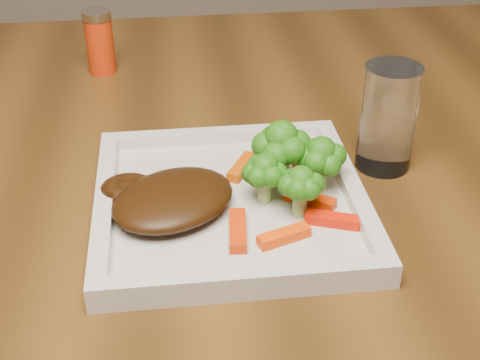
{
  "coord_description": "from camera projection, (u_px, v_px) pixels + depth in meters",
  "views": [
    {
      "loc": [
        -0.09,
        -0.84,
        1.15
      ],
      "look_at": [
        -0.03,
        -0.28,
        0.79
      ],
      "focal_mm": 50.0,
      "sensor_mm": 36.0,
      "label": 1
    }
  ],
  "objects": [
    {
      "name": "broccoli_0",
      "position": [
        281.0,
        154.0,
        0.69
      ],
      "size": [
        0.09,
        0.09,
        0.07
      ],
      "primitive_type": null,
      "rotation": [
        0.0,
        0.0,
        -0.42
      ],
      "color": "#336611",
      "rests_on": "plate"
    },
    {
      "name": "carrot_0",
      "position": [
        284.0,
        236.0,
        0.62
      ],
      "size": [
        0.05,
        0.03,
        0.01
      ],
      "primitive_type": "cube",
      "rotation": [
        0.0,
        0.0,
        0.35
      ],
      "color": "#F84504",
      "rests_on": "plate"
    },
    {
      "name": "carrot_1",
      "position": [
        333.0,
        220.0,
        0.64
      ],
      "size": [
        0.05,
        0.03,
        0.01
      ],
      "primitive_type": "cube",
      "rotation": [
        0.0,
        0.0,
        -0.35
      ],
      "color": "red",
      "rests_on": "plate"
    },
    {
      "name": "carrot_4",
      "position": [
        242.0,
        167.0,
        0.72
      ],
      "size": [
        0.04,
        0.05,
        0.01
      ],
      "primitive_type": "cube",
      "rotation": [
        0.0,
        0.0,
        1.05
      ],
      "color": "#CE4B03",
      "rests_on": "plate"
    },
    {
      "name": "carrot_2",
      "position": [
        238.0,
        230.0,
        0.63
      ],
      "size": [
        0.02,
        0.06,
        0.01
      ],
      "primitive_type": "cube",
      "rotation": [
        0.0,
        0.0,
        1.47
      ],
      "color": "red",
      "rests_on": "plate"
    },
    {
      "name": "carrot_5",
      "position": [
        310.0,
        199.0,
        0.67
      ],
      "size": [
        0.05,
        0.04,
        0.01
      ],
      "primitive_type": "cube",
      "rotation": [
        0.0,
        0.0,
        -0.6
      ],
      "color": "red",
      "rests_on": "plate"
    },
    {
      "name": "steak",
      "position": [
        173.0,
        199.0,
        0.66
      ],
      "size": [
        0.16,
        0.15,
        0.03
      ],
      "primitive_type": "ellipsoid",
      "rotation": [
        0.0,
        0.0,
        0.57
      ],
      "color": "#371E08",
      "rests_on": "plate"
    },
    {
      "name": "carrot_3",
      "position": [
        315.0,
        168.0,
        0.72
      ],
      "size": [
        0.05,
        0.02,
        0.01
      ],
      "primitive_type": "cube",
      "rotation": [
        0.0,
        0.0,
        -0.21
      ],
      "color": "#FB2804",
      "rests_on": "plate"
    },
    {
      "name": "drinking_glass",
      "position": [
        388.0,
        118.0,
        0.73
      ],
      "size": [
        0.07,
        0.07,
        0.12
      ],
      "primitive_type": "cylinder",
      "rotation": [
        0.0,
        0.0,
        -0.09
      ],
      "color": "white",
      "rests_on": "dining_table"
    },
    {
      "name": "broccoli_2",
      "position": [
        300.0,
        189.0,
        0.64
      ],
      "size": [
        0.06,
        0.06,
        0.06
      ],
      "primitive_type": null,
      "rotation": [
        0.0,
        0.0,
        -0.3
      ],
      "color": "#216510",
      "rests_on": "plate"
    },
    {
      "name": "spice_shaker",
      "position": [
        100.0,
        42.0,
        0.95
      ],
      "size": [
        0.05,
        0.05,
        0.09
      ],
      "primitive_type": "cylinder",
      "rotation": [
        0.0,
        0.0,
        0.19
      ],
      "color": "red",
      "rests_on": "dining_table"
    },
    {
      "name": "broccoli_1",
      "position": [
        321.0,
        163.0,
        0.68
      ],
      "size": [
        0.08,
        0.08,
        0.06
      ],
      "primitive_type": null,
      "rotation": [
        0.0,
        0.0,
        -0.4
      ],
      "color": "#327713",
      "rests_on": "plate"
    },
    {
      "name": "broccoli_3",
      "position": [
        265.0,
        175.0,
        0.66
      ],
      "size": [
        0.07,
        0.07,
        0.06
      ],
      "primitive_type": null,
      "rotation": [
        0.0,
        0.0,
        -0.42
      ],
      "color": "#106513",
      "rests_on": "plate"
    },
    {
      "name": "plate",
      "position": [
        230.0,
        206.0,
        0.68
      ],
      "size": [
        0.27,
        0.27,
        0.01
      ],
      "primitive_type": "cube",
      "color": "silver",
      "rests_on": "dining_table"
    }
  ]
}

